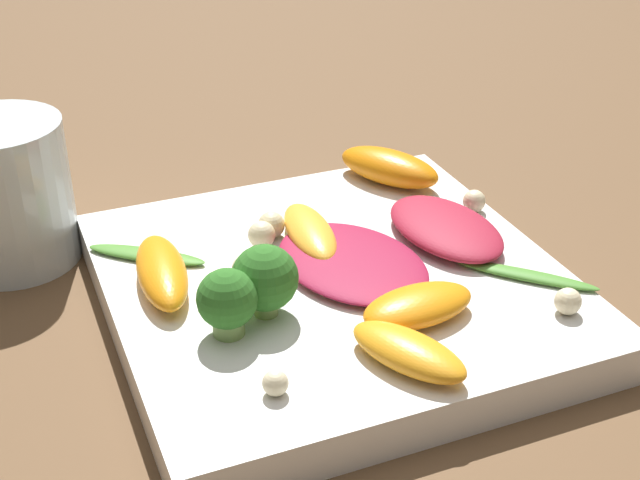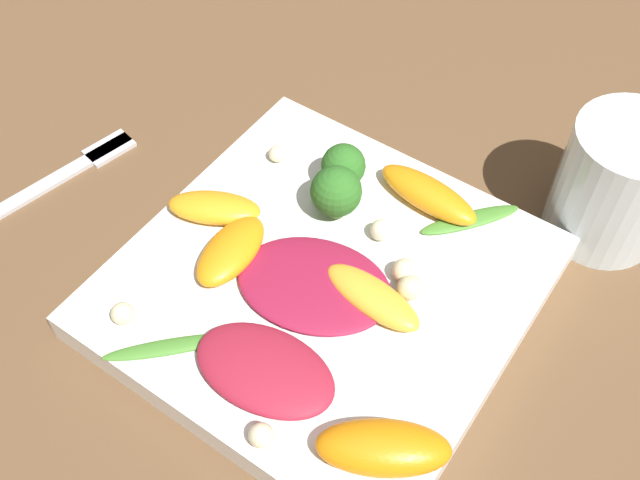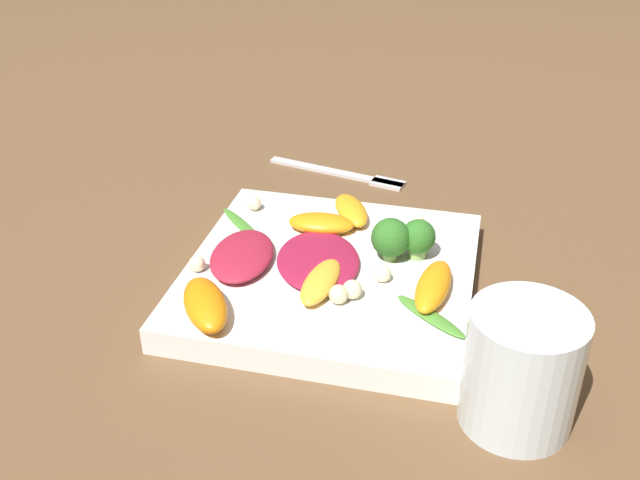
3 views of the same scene
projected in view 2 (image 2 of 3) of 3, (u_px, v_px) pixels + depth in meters
The scene contains 21 objects.
ground_plane at pixel (324, 297), 0.49m from camera, with size 2.40×2.40×0.00m, color brown.
plate at pixel (324, 287), 0.48m from camera, with size 0.24×0.24×0.02m.
drinking_glass at pixel (617, 184), 0.49m from camera, with size 0.08×0.08×0.09m.
fork at pixel (57, 177), 0.55m from camera, with size 0.16×0.05×0.01m.
radicchio_leaf_0 at pixel (315, 285), 0.46m from camera, with size 0.09×0.11×0.01m.
radicchio_leaf_1 at pixel (265, 370), 0.42m from camera, with size 0.06×0.09×0.01m.
orange_segment_0 at pixel (212, 210), 0.49m from camera, with size 0.05×0.07×0.01m.
orange_segment_1 at pixel (375, 294), 0.45m from camera, with size 0.03×0.07×0.01m.
orange_segment_2 at pixel (428, 194), 0.50m from camera, with size 0.03×0.08×0.02m.
orange_segment_3 at pixel (383, 448), 0.39m from camera, with size 0.06×0.08×0.02m.
orange_segment_4 at pixel (231, 251), 0.47m from camera, with size 0.06×0.04×0.02m.
broccoli_floret_0 at pixel (336, 192), 0.49m from camera, with size 0.03×0.03×0.04m.
broccoli_floret_1 at pixel (343, 167), 0.50m from camera, with size 0.03×0.03×0.04m.
arugula_sprig_0 at pixel (169, 347), 0.44m from camera, with size 0.06×0.06×0.00m.
arugula_sprig_1 at pixel (470, 220), 0.49m from camera, with size 0.06×0.05×0.00m.
macadamia_nut_0 at pixel (277, 154), 0.53m from camera, with size 0.01×0.01×0.01m.
macadamia_nut_1 at pixel (410, 288), 0.45m from camera, with size 0.02×0.02×0.02m.
macadamia_nut_2 at pixel (404, 271), 0.46m from camera, with size 0.02×0.02×0.02m.
macadamia_nut_3 at pixel (122, 313), 0.44m from camera, with size 0.01×0.01×0.01m.
macadamia_nut_4 at pixel (381, 230), 0.48m from camera, with size 0.01×0.01×0.01m.
macadamia_nut_5 at pixel (261, 435), 0.40m from camera, with size 0.01×0.01×0.01m.
Camera 2 is at (-0.22, -0.15, 0.41)m, focal length 42.00 mm.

